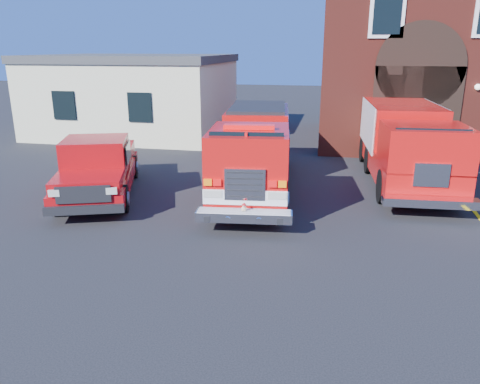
% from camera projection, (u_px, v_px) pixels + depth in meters
% --- Properties ---
extents(ground, '(100.00, 100.00, 0.00)m').
position_uv_depth(ground, '(249.00, 224.00, 13.16)').
color(ground, black).
rests_on(ground, ground).
extents(parking_stripe_mid, '(0.12, 3.00, 0.01)m').
position_uv_depth(parking_stripe_mid, '(462.00, 196.00, 15.64)').
color(parking_stripe_mid, yellow).
rests_on(parking_stripe_mid, ground).
extents(parking_stripe_far, '(0.12, 3.00, 0.01)m').
position_uv_depth(parking_stripe_far, '(443.00, 173.00, 18.44)').
color(parking_stripe_far, yellow).
rests_on(parking_stripe_far, ground).
extents(fire_station, '(15.20, 10.20, 8.45)m').
position_uv_depth(fire_station, '(479.00, 58.00, 23.22)').
color(fire_station, maroon).
rests_on(fire_station, ground).
extents(side_building, '(10.20, 8.20, 4.35)m').
position_uv_depth(side_building, '(135.00, 94.00, 26.40)').
color(side_building, beige).
rests_on(side_building, ground).
extents(fire_engine, '(3.35, 8.83, 2.65)m').
position_uv_depth(fire_engine, '(254.00, 150.00, 16.10)').
color(fire_engine, black).
rests_on(fire_engine, ground).
extents(pickup_truck, '(4.04, 6.35, 1.96)m').
position_uv_depth(pickup_truck, '(99.00, 168.00, 15.51)').
color(pickup_truck, black).
rests_on(pickup_truck, ground).
extents(secondary_truck, '(3.05, 8.45, 2.70)m').
position_uv_depth(secondary_truck, '(405.00, 141.00, 17.01)').
color(secondary_truck, black).
rests_on(secondary_truck, ground).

